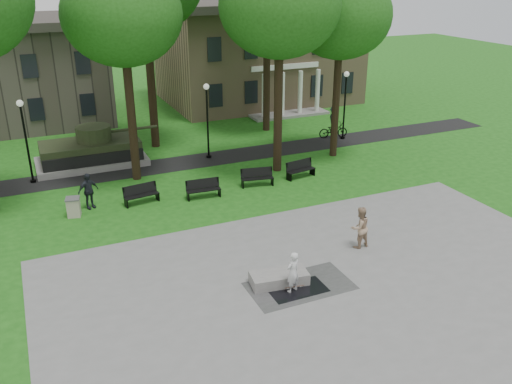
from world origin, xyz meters
The scene contains 24 objects.
ground centered at (0.00, 0.00, 0.00)m, with size 120.00×120.00×0.00m, color #1A5213.
plaza centered at (0.00, -5.00, 0.01)m, with size 22.00×16.00×0.02m, color gray.
footpath centered at (0.00, 12.00, 0.01)m, with size 44.00×2.60×0.01m, color black.
building_right centered at (10.00, 26.00, 4.34)m, with size 17.00×12.00×8.60m.
building_left centered at (-11.00, 26.50, 3.60)m, with size 15.00×10.00×7.20m, color #4C443D.
tree_1 centered at (-4.50, 10.50, 8.95)m, with size 6.20×6.20×11.63m.
tree_2 centered at (3.50, 8.50, 9.32)m, with size 6.60×6.60×12.16m.
tree_3 centered at (8.00, 9.50, 8.60)m, with size 6.00×6.00×11.19m.
lamp_left centered at (-10.00, 12.30, 2.79)m, with size 0.36×0.36×4.73m.
lamp_mid centered at (0.50, 12.30, 2.79)m, with size 0.36×0.36×4.73m.
lamp_right centered at (10.50, 12.30, 2.79)m, with size 0.36×0.36×4.73m.
tank_monument centered at (-6.46, 14.00, 0.86)m, with size 7.45×3.40×2.40m.
puddle centered at (-1.49, -3.51, 0.02)m, with size 2.20×1.20×0.00m, color black.
concrete_block centered at (-1.93, -2.80, 0.24)m, with size 2.20×1.00×0.45m, color gray.
skateboard centered at (-1.54, -3.27, 0.06)m, with size 0.78×0.20×0.07m, color brown.
skateboarder centered at (-1.72, -3.50, 0.84)m, with size 0.60×0.39×1.64m, color silver.
friend_watching centered at (2.52, -1.57, 0.96)m, with size 0.91×0.71×1.87m, color tan.
pedestrian_walker centered at (-7.56, 7.39, 0.93)m, with size 1.09×0.46×1.87m, color black.
cyclist centered at (10.02, 12.81, 0.93)m, with size 2.18×1.28×2.27m.
park_bench_0 centered at (-5.03, 6.97, 0.52)m, with size 1.85×0.78×1.00m.
park_bench_1 centered at (-1.89, 6.36, 0.52)m, with size 1.83×0.66×1.00m.
park_bench_2 centered at (1.38, 6.75, 0.52)m, with size 1.85×0.85×1.00m.
park_bench_3 centered at (4.20, 6.91, 0.52)m, with size 1.85×0.81×1.00m.
trash_bin centered at (-8.40, 6.74, 0.49)m, with size 0.78×0.78×0.96m.
Camera 1 is at (-10.01, -18.81, 11.37)m, focal length 38.00 mm.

